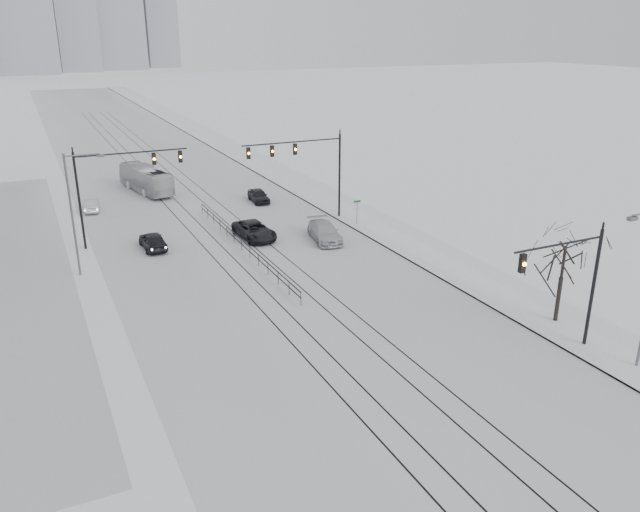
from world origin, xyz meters
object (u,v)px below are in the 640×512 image
at_px(sedan_nb_right, 325,232).
at_px(box_truck, 146,179).
at_px(bare_tree, 565,254).
at_px(sedan_sb_inner, 153,241).
at_px(sedan_sb_outer, 92,205).
at_px(sedan_nb_front, 254,231).
at_px(sedan_nb_far, 259,196).
at_px(traffic_mast_near, 574,277).

height_order(sedan_nb_right, box_truck, box_truck).
distance_m(bare_tree, box_truck, 47.20).
height_order(sedan_sb_inner, box_truck, box_truck).
xyz_separation_m(sedan_sb_inner, sedan_sb_outer, (-3.20, 14.04, -0.10)).
distance_m(sedan_nb_right, box_truck, 25.97).
distance_m(sedan_nb_front, box_truck, 21.33).
relative_size(sedan_sb_inner, sedan_nb_front, 0.81).
xyz_separation_m(bare_tree, sedan_nb_front, (-11.20, 23.47, -3.76)).
height_order(sedan_sb_outer, box_truck, box_truck).
xyz_separation_m(sedan_nb_right, sedan_nb_far, (-0.73, 14.31, -0.08)).
xyz_separation_m(sedan_nb_front, sedan_nb_far, (4.51, 11.22, -0.05)).
bearing_deg(sedan_sb_outer, traffic_mast_near, 124.40).
bearing_deg(sedan_nb_front, traffic_mast_near, -76.25).
bearing_deg(sedan_nb_far, bare_tree, -75.87).
relative_size(sedan_sb_inner, sedan_nb_far, 1.07).
bearing_deg(box_truck, sedan_sb_outer, 29.79).
bearing_deg(bare_tree, sedan_sb_outer, 120.69).
bearing_deg(box_truck, sedan_nb_front, 92.81).
distance_m(sedan_sb_outer, sedan_nb_right, 24.79).
relative_size(bare_tree, sedan_nb_far, 1.53).
bearing_deg(traffic_mast_near, sedan_sb_inner, 122.12).
xyz_separation_m(sedan_sb_outer, box_truck, (6.43, 5.62, 0.78)).
bearing_deg(sedan_sb_inner, box_truck, -100.79).
bearing_deg(sedan_nb_front, sedan_sb_outer, 123.14).
relative_size(traffic_mast_near, bare_tree, 1.15).
bearing_deg(bare_tree, sedan_sb_inner, 128.77).
xyz_separation_m(sedan_sb_inner, sedan_nb_far, (12.96, 10.21, -0.05)).
bearing_deg(bare_tree, sedan_nb_front, 115.51).
bearing_deg(sedan_nb_right, bare_tree, -63.38).
height_order(sedan_sb_inner, sedan_nb_far, sedan_sb_inner).
bearing_deg(box_truck, bare_tree, 99.03).
bearing_deg(sedan_nb_right, sedan_nb_front, 159.73).
bearing_deg(sedan_sb_inner, bare_tree, 127.31).
bearing_deg(sedan_sb_inner, traffic_mast_near, 120.65).
relative_size(traffic_mast_near, sedan_sb_outer, 1.85).
xyz_separation_m(sedan_sb_outer, sedan_nb_right, (16.89, -18.14, 0.14)).
distance_m(sedan_sb_inner, box_truck, 19.94).
height_order(traffic_mast_near, bare_tree, traffic_mast_near).
distance_m(sedan_sb_inner, sedan_sb_outer, 14.40).
height_order(sedan_nb_front, box_truck, box_truck).
height_order(sedan_nb_front, sedan_nb_far, sedan_nb_front).
xyz_separation_m(sedan_nb_far, box_truck, (-9.74, 9.45, 0.73)).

